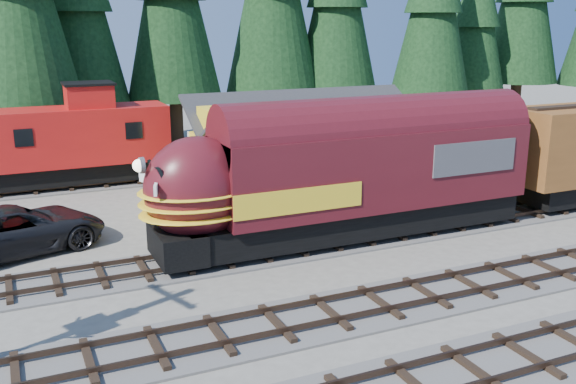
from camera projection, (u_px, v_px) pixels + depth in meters
name	position (u px, v px, depth m)	size (l,w,h in m)	color
ground	(447.00, 265.00, 23.94)	(120.00, 120.00, 0.00)	#6B665B
track_siding	(562.00, 206.00, 31.42)	(68.00, 3.20, 0.33)	#4C4947
track_spur	(100.00, 183.00, 35.82)	(32.00, 3.20, 0.33)	#4C4947
depot	(320.00, 141.00, 32.43)	(12.80, 7.00, 5.30)	yellow
locomotive	(337.00, 180.00, 25.78)	(16.58, 3.29, 4.51)	black
caboose	(74.00, 140.00, 34.72)	(10.04, 2.91, 5.22)	black
pickup_truck_a	(16.00, 230.00, 25.00)	(3.15, 6.82, 1.90)	black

